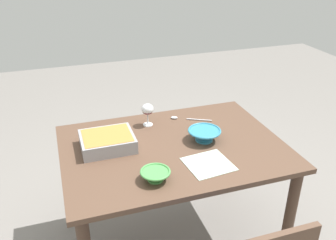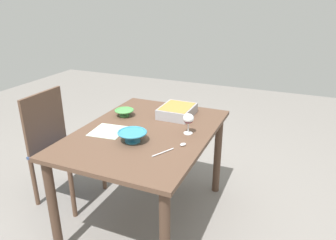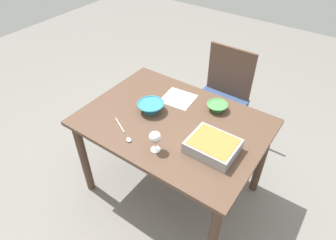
% 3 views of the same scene
% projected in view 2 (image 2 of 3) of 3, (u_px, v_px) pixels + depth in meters
% --- Properties ---
extents(ground_plane, '(8.00, 8.00, 0.00)m').
position_uv_depth(ground_plane, '(148.00, 217.00, 2.51)').
color(ground_plane, gray).
extents(dining_table, '(1.25, 0.91, 0.75)m').
position_uv_depth(dining_table, '(146.00, 144.00, 2.27)').
color(dining_table, brown).
rests_on(dining_table, ground_plane).
extents(chair, '(0.46, 0.42, 0.92)m').
position_uv_depth(chair, '(58.00, 142.00, 2.62)').
color(chair, '#334772').
rests_on(chair, ground_plane).
extents(wine_glass, '(0.08, 0.08, 0.15)m').
position_uv_depth(wine_glass, '(188.00, 120.00, 2.15)').
color(wine_glass, white).
rests_on(wine_glass, dining_table).
extents(casserole_dish, '(0.29, 0.24, 0.08)m').
position_uv_depth(casserole_dish, '(177.00, 111.00, 2.49)').
color(casserole_dish, '#99999E').
rests_on(casserole_dish, dining_table).
extents(mixing_bowl, '(0.19, 0.19, 0.07)m').
position_uv_depth(mixing_bowl, '(133.00, 136.00, 2.05)').
color(mixing_bowl, teal).
rests_on(mixing_bowl, dining_table).
extents(small_bowl, '(0.15, 0.15, 0.05)m').
position_uv_depth(small_bowl, '(124.00, 112.00, 2.48)').
color(small_bowl, '#4C994C').
rests_on(small_bowl, dining_table).
extents(serving_spoon, '(0.25, 0.14, 0.01)m').
position_uv_depth(serving_spoon, '(176.00, 147.00, 1.97)').
color(serving_spoon, silver).
rests_on(serving_spoon, dining_table).
extents(napkin, '(0.25, 0.24, 0.00)m').
position_uv_depth(napkin, '(108.00, 131.00, 2.22)').
color(napkin, '#B2CCB7').
rests_on(napkin, dining_table).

